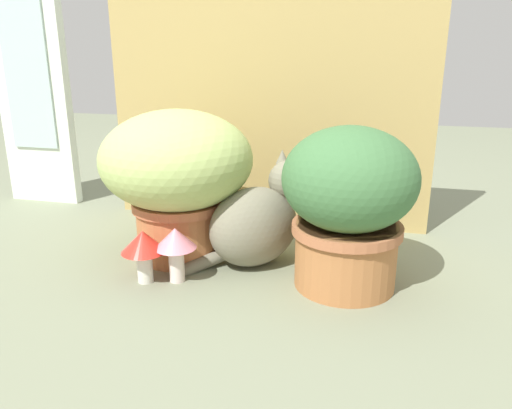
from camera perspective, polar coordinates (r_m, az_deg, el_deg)
ground_plane at (r=1.29m, az=-7.62°, el=-9.08°), size 6.00×6.00×0.00m
cardboard_backdrop at (r=1.65m, az=1.21°, el=11.51°), size 1.07×0.03×0.80m
window_panel_white at (r=2.06m, az=-24.33°, el=13.12°), size 0.29×0.05×0.93m
grass_planter at (r=1.39m, az=-9.01°, el=3.65°), size 0.42×0.42×0.42m
leafy_planter at (r=1.22m, az=10.55°, el=0.30°), size 0.33×0.33×0.40m
cat at (r=1.36m, az=0.36°, el=-1.96°), size 0.34×0.31×0.32m
mushroom_ornament_pink at (r=1.27m, az=-9.21°, el=-4.40°), size 0.11×0.11×0.14m
mushroom_ornament_red at (r=1.29m, az=-12.78°, el=-4.58°), size 0.11×0.11×0.14m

